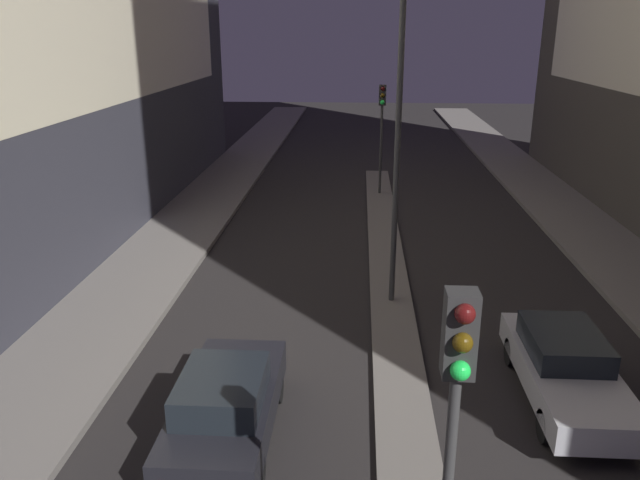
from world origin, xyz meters
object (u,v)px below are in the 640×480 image
at_px(traffic_light_mid, 382,115).
at_px(street_lamp, 400,80).
at_px(car_right_lane, 565,367).
at_px(car_left_lane, 226,405).
at_px(traffic_light_near, 454,414).

relative_size(traffic_light_mid, street_lamp, 0.51).
bearing_deg(car_right_lane, street_lamp, 126.47).
xyz_separation_m(street_lamp, car_right_lane, (3.39, -4.59, -5.47)).
distance_m(car_left_lane, car_right_lane, 7.05).
height_order(street_lamp, car_right_lane, street_lamp).
bearing_deg(car_left_lane, car_right_lane, 15.62).
distance_m(traffic_light_near, car_right_lane, 7.76).
bearing_deg(traffic_light_near, street_lamp, 90.00).
xyz_separation_m(traffic_light_mid, car_left_lane, (-3.39, -18.65, -2.96)).
bearing_deg(street_lamp, traffic_light_near, -90.00).
bearing_deg(car_right_lane, traffic_light_near, -118.31).
height_order(traffic_light_near, car_right_lane, traffic_light_near).
bearing_deg(car_left_lane, traffic_light_mid, 79.69).
relative_size(street_lamp, car_left_lane, 2.29).
xyz_separation_m(car_left_lane, car_right_lane, (6.79, 1.90, -0.05)).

